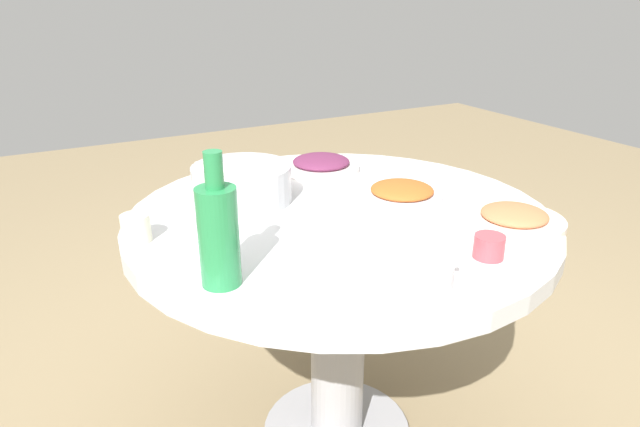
# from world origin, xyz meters

# --- Properties ---
(round_dining_table) EXTENTS (1.10, 1.10, 0.75)m
(round_dining_table) POSITION_xyz_m (0.00, 0.00, 0.60)
(round_dining_table) COLOR #99999E
(round_dining_table) RESTS_ON ground
(rice_bowl) EXTENTS (0.27, 0.27, 0.11)m
(rice_bowl) POSITION_xyz_m (-0.20, -0.19, 0.80)
(rice_bowl) COLOR #B2B5BA
(rice_bowl) RESTS_ON round_dining_table
(soup_bowl) EXTENTS (0.30, 0.30, 0.06)m
(soup_bowl) POSITION_xyz_m (0.36, -0.13, 0.78)
(soup_bowl) COLOR white
(soup_bowl) RESTS_ON round_dining_table
(dish_stirfry) EXTENTS (0.22, 0.22, 0.04)m
(dish_stirfry) POSITION_xyz_m (0.00, 0.20, 0.77)
(dish_stirfry) COLOR silver
(dish_stirfry) RESTS_ON round_dining_table
(dish_eggplant) EXTENTS (0.24, 0.24, 0.05)m
(dish_eggplant) POSITION_xyz_m (-0.33, 0.13, 0.77)
(dish_eggplant) COLOR silver
(dish_eggplant) RESTS_ON round_dining_table
(dish_tofu_braise) EXTENTS (0.25, 0.25, 0.04)m
(dish_tofu_braise) POSITION_xyz_m (0.28, 0.34, 0.77)
(dish_tofu_braise) COLOR silver
(dish_tofu_braise) RESTS_ON round_dining_table
(green_bottle) EXTENTS (0.08, 0.08, 0.27)m
(green_bottle) POSITION_xyz_m (0.22, -0.40, 0.86)
(green_bottle) COLOR #278146
(green_bottle) RESTS_ON round_dining_table
(tea_cup_near) EXTENTS (0.07, 0.07, 0.05)m
(tea_cup_near) POSITION_xyz_m (0.38, 0.15, 0.78)
(tea_cup_near) COLOR #C7434C
(tea_cup_near) RESTS_ON round_dining_table
(tea_cup_far) EXTENTS (0.07, 0.07, 0.06)m
(tea_cup_far) POSITION_xyz_m (-0.06, -0.50, 0.79)
(tea_cup_far) COLOR beige
(tea_cup_far) RESTS_ON round_dining_table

